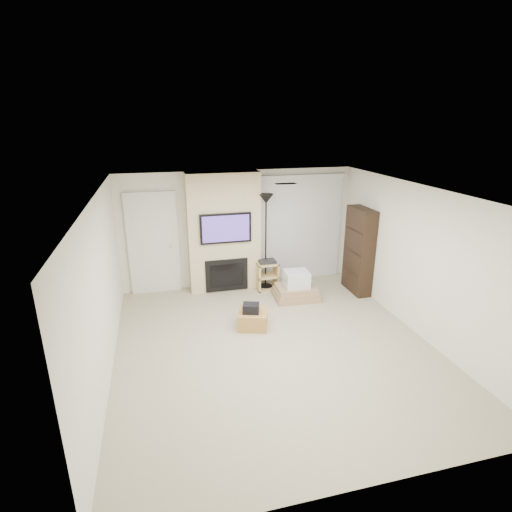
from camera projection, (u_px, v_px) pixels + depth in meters
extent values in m
cube|color=tan|center=(274.00, 346.00, 6.49)|extent=(5.00, 5.50, 0.00)
cube|color=white|center=(277.00, 193.00, 5.67)|extent=(5.00, 5.50, 0.00)
cube|color=white|center=(238.00, 229.00, 8.60)|extent=(5.00, 0.00, 2.50)
cube|color=white|center=(364.00, 385.00, 3.56)|extent=(5.00, 0.00, 2.50)
cube|color=white|center=(102.00, 291.00, 5.50)|extent=(0.00, 5.50, 2.50)
cube|color=white|center=(419.00, 261.00, 6.66)|extent=(0.00, 5.50, 2.50)
cube|color=silver|center=(286.00, 184.00, 6.50)|extent=(0.35, 0.18, 0.01)
cube|color=#A97B3C|center=(253.00, 319.00, 7.05)|extent=(0.63, 0.63, 0.30)
cube|color=black|center=(251.00, 308.00, 6.94)|extent=(0.33, 0.30, 0.16)
cube|color=beige|center=(224.00, 232.00, 8.33)|extent=(1.50, 0.40, 2.50)
cube|color=black|center=(226.00, 228.00, 8.07)|extent=(1.05, 0.06, 0.62)
cube|color=navy|center=(226.00, 229.00, 8.04)|extent=(0.96, 0.00, 0.54)
cube|color=black|center=(227.00, 275.00, 8.43)|extent=(0.90, 0.04, 0.70)
cube|color=black|center=(227.00, 275.00, 8.41)|extent=(0.70, 0.02, 0.50)
cube|color=silver|center=(153.00, 243.00, 8.20)|extent=(1.02, 0.08, 2.14)
cube|color=beige|center=(153.00, 245.00, 8.23)|extent=(0.90, 0.05, 2.05)
cylinder|color=silver|center=(170.00, 246.00, 8.27)|extent=(0.07, 0.06, 0.07)
cube|color=silver|center=(302.00, 177.00, 8.52)|extent=(1.98, 0.10, 0.08)
cube|color=silver|center=(300.00, 230.00, 8.91)|extent=(1.90, 0.03, 2.29)
cylinder|color=black|center=(265.00, 286.00, 8.75)|extent=(0.30, 0.30, 0.03)
cylinder|color=black|center=(266.00, 245.00, 8.44)|extent=(0.03, 0.03, 1.91)
cone|color=black|center=(266.00, 199.00, 8.12)|extent=(0.30, 0.30, 0.20)
cube|color=#DDB970|center=(258.00, 277.00, 8.53)|extent=(0.04, 0.38, 0.60)
cube|color=#DDB970|center=(276.00, 275.00, 8.63)|extent=(0.04, 0.38, 0.60)
cube|color=#DDB970|center=(267.00, 288.00, 8.67)|extent=(0.45, 0.38, 0.03)
cube|color=#DDB970|center=(267.00, 276.00, 8.58)|extent=(0.45, 0.38, 0.03)
cube|color=#DDB970|center=(267.00, 263.00, 8.49)|extent=(0.45, 0.38, 0.03)
cube|color=black|center=(267.00, 261.00, 8.47)|extent=(0.35, 0.25, 0.06)
cube|color=tan|center=(296.00, 296.00, 8.21)|extent=(0.91, 0.71, 0.10)
cube|color=tan|center=(296.00, 292.00, 8.18)|extent=(0.87, 0.67, 0.09)
cube|color=tan|center=(296.00, 288.00, 8.15)|extent=(0.82, 0.62, 0.09)
cube|color=silver|center=(296.00, 279.00, 8.08)|extent=(0.50, 0.45, 0.32)
cube|color=black|center=(359.00, 251.00, 8.29)|extent=(0.30, 0.80, 1.80)
cube|color=black|center=(356.00, 271.00, 8.44)|extent=(0.26, 0.72, 0.02)
cube|color=black|center=(358.00, 251.00, 8.29)|extent=(0.26, 0.72, 0.02)
cube|color=black|center=(360.00, 230.00, 8.14)|extent=(0.26, 0.72, 0.02)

